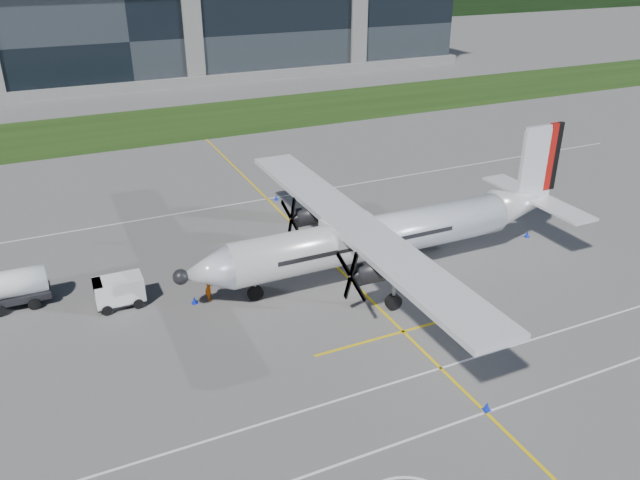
{
  "coord_description": "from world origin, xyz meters",
  "views": [
    {
      "loc": [
        -15.05,
        -32.96,
        21.73
      ],
      "look_at": [
        0.8,
        1.46,
        3.44
      ],
      "focal_mm": 35.0,
      "sensor_mm": 36.0,
      "label": 1
    }
  ],
  "objects_px": {
    "safety_cone_stbdwing": "(276,197)",
    "ground_crew_person": "(208,286)",
    "turboprop_aircraft": "(389,211)",
    "baggage_tug": "(119,292)",
    "safety_cone_tail": "(527,234)",
    "safety_cone_portwing": "(487,406)",
    "safety_cone_nose_stbd": "(194,300)"
  },
  "relations": [
    {
      "from": "safety_cone_tail",
      "to": "safety_cone_nose_stbd",
      "type": "relative_size",
      "value": 1.0
    },
    {
      "from": "ground_crew_person",
      "to": "safety_cone_nose_stbd",
      "type": "bearing_deg",
      "value": 101.98
    },
    {
      "from": "turboprop_aircraft",
      "to": "safety_cone_stbdwing",
      "type": "distance_m",
      "value": 16.83
    },
    {
      "from": "baggage_tug",
      "to": "safety_cone_portwing",
      "type": "distance_m",
      "value": 23.94
    },
    {
      "from": "ground_crew_person",
      "to": "safety_cone_tail",
      "type": "distance_m",
      "value": 26.1
    },
    {
      "from": "turboprop_aircraft",
      "to": "safety_cone_portwing",
      "type": "xyz_separation_m",
      "value": [
        -2.87,
        -15.18,
        -4.42
      ]
    },
    {
      "from": "turboprop_aircraft",
      "to": "baggage_tug",
      "type": "relative_size",
      "value": 9.45
    },
    {
      "from": "turboprop_aircraft",
      "to": "safety_cone_portwing",
      "type": "relative_size",
      "value": 62.27
    },
    {
      "from": "safety_cone_stbdwing",
      "to": "baggage_tug",
      "type": "bearing_deg",
      "value": -140.96
    },
    {
      "from": "baggage_tug",
      "to": "safety_cone_portwing",
      "type": "relative_size",
      "value": 6.59
    },
    {
      "from": "safety_cone_portwing",
      "to": "safety_cone_tail",
      "type": "bearing_deg",
      "value": 43.48
    },
    {
      "from": "turboprop_aircraft",
      "to": "safety_cone_stbdwing",
      "type": "relative_size",
      "value": 62.27
    },
    {
      "from": "safety_cone_stbdwing",
      "to": "safety_cone_portwing",
      "type": "height_order",
      "value": "same"
    },
    {
      "from": "turboprop_aircraft",
      "to": "ground_crew_person",
      "type": "relative_size",
      "value": 14.66
    },
    {
      "from": "turboprop_aircraft",
      "to": "safety_cone_tail",
      "type": "distance_m",
      "value": 13.98
    },
    {
      "from": "turboprop_aircraft",
      "to": "ground_crew_person",
      "type": "distance_m",
      "value": 13.37
    },
    {
      "from": "ground_crew_person",
      "to": "safety_cone_tail",
      "type": "height_order",
      "value": "ground_crew_person"
    },
    {
      "from": "baggage_tug",
      "to": "safety_cone_tail",
      "type": "bearing_deg",
      "value": -5.5
    },
    {
      "from": "safety_cone_tail",
      "to": "safety_cone_portwing",
      "type": "xyz_separation_m",
      "value": [
        -16.13,
        -15.3,
        0.0
      ]
    },
    {
      "from": "ground_crew_person",
      "to": "safety_cone_portwing",
      "type": "relative_size",
      "value": 4.25
    },
    {
      "from": "turboprop_aircraft",
      "to": "ground_crew_person",
      "type": "height_order",
      "value": "turboprop_aircraft"
    },
    {
      "from": "turboprop_aircraft",
      "to": "safety_cone_nose_stbd",
      "type": "relative_size",
      "value": 62.27
    },
    {
      "from": "safety_cone_nose_stbd",
      "to": "safety_cone_portwing",
      "type": "height_order",
      "value": "same"
    },
    {
      "from": "baggage_tug",
      "to": "turboprop_aircraft",
      "type": "bearing_deg",
      "value": -9.8
    },
    {
      "from": "baggage_tug",
      "to": "safety_cone_stbdwing",
      "type": "xyz_separation_m",
      "value": [
        15.93,
        12.92,
        -0.74
      ]
    },
    {
      "from": "safety_cone_stbdwing",
      "to": "ground_crew_person",
      "type": "bearing_deg",
      "value": -125.47
    },
    {
      "from": "baggage_tug",
      "to": "safety_cone_tail",
      "type": "xyz_separation_m",
      "value": [
        31.51,
        -3.03,
        -0.74
      ]
    },
    {
      "from": "ground_crew_person",
      "to": "safety_cone_nose_stbd",
      "type": "distance_m",
      "value": 1.3
    },
    {
      "from": "safety_cone_nose_stbd",
      "to": "safety_cone_portwing",
      "type": "distance_m",
      "value": 19.81
    },
    {
      "from": "safety_cone_stbdwing",
      "to": "safety_cone_portwing",
      "type": "bearing_deg",
      "value": -91.01
    },
    {
      "from": "safety_cone_tail",
      "to": "baggage_tug",
      "type": "bearing_deg",
      "value": 174.5
    },
    {
      "from": "safety_cone_stbdwing",
      "to": "safety_cone_tail",
      "type": "bearing_deg",
      "value": -45.68
    }
  ]
}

